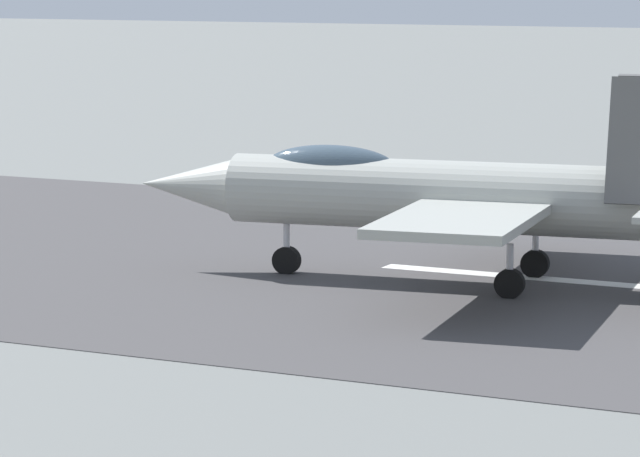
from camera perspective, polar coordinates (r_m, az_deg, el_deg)
The scene contains 4 objects.
ground_plane at distance 48.04m, azimuth 5.77°, elevation -1.53°, with size 400.00×400.00×0.00m, color slate.
runway_strip at distance 48.04m, azimuth 5.79°, elevation -1.52°, with size 240.00×26.00×0.02m.
fighter_jet at distance 46.35m, azimuth 4.46°, elevation 1.14°, with size 17.07×13.53×5.61m.
crew_person at distance 61.35m, azimuth -2.02°, elevation 1.47°, with size 0.69×0.36×1.70m.
Camera 1 is at (-16.43, 44.38, 8.27)m, focal length 98.63 mm.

